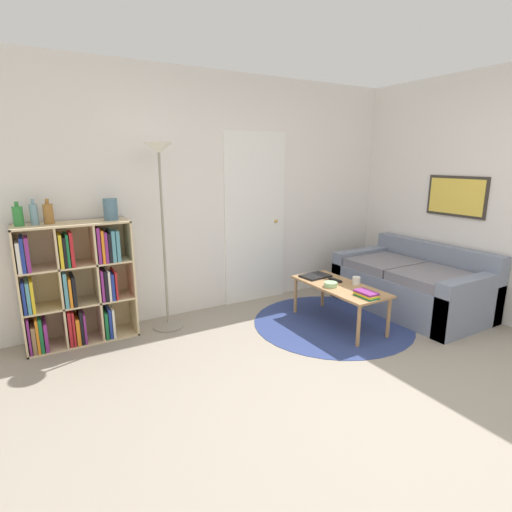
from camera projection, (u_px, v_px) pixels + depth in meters
The scene contains 17 objects.
ground_plane at pixel (385, 411), 2.75m from camera, with size 14.00×14.00×0.00m, color gray.
wall_back at pixel (226, 196), 4.51m from camera, with size 7.46×0.11×2.60m.
wall_right at pixel (450, 194), 4.56m from camera, with size 0.08×5.43×2.60m.
rug at pixel (332, 322), 4.23m from camera, with size 1.66×1.66×0.01m.
bookshelf at pixel (76, 285), 3.69m from camera, with size 0.97×0.34×1.14m.
floor_lamp at pixel (161, 186), 3.79m from camera, with size 0.31×0.31×1.84m.
couch at pixel (413, 285), 4.60m from camera, with size 0.95×1.61×0.73m.
coffee_table at pixel (339, 289), 4.11m from camera, with size 0.47×1.06×0.43m.
laptop at pixel (315, 276), 4.39m from camera, with size 0.32×0.25×0.02m.
bowl at pixel (331, 284), 4.05m from camera, with size 0.13×0.13×0.05m.
book_stack_on_table at pixel (366, 294), 3.75m from camera, with size 0.14×0.24×0.05m.
cup at pixel (356, 281), 4.12m from camera, with size 0.08×0.08×0.08m.
remote at pixel (335, 280), 4.24m from camera, with size 0.06×0.16×0.02m.
bottle_left at pixel (18, 216), 3.37m from camera, with size 0.08×0.08×0.21m.
bottle_middle at pixel (34, 214), 3.42m from camera, with size 0.07×0.07×0.22m.
bottle_right at pixel (48, 214), 3.47m from camera, with size 0.08×0.08×0.22m.
vase_on_shelf at pixel (111, 209), 3.71m from camera, with size 0.13×0.13×0.20m.
Camera 1 is at (-1.99, -1.64, 1.68)m, focal length 28.00 mm.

